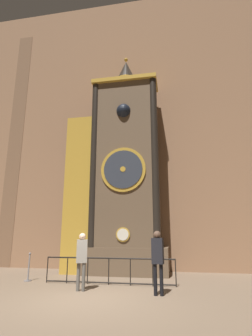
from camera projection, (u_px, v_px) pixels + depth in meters
ground_plane at (84, 300)px, 7.15m from camera, size 28.00×28.00×0.00m
cathedral_back_wall at (123, 121)px, 14.77m from camera, size 24.00×0.32×15.89m
clock_tower at (117, 174)px, 12.72m from camera, size 4.80×1.80×10.99m
railing_fence at (109, 269)px, 9.39m from camera, size 4.77×0.05×0.92m
visitor_near at (82, 255)px, 8.50m from camera, size 0.39×0.32×1.78m
visitor_far at (158, 255)px, 7.91m from camera, size 0.37×0.27×1.85m
stanchion_post at (28, 272)px, 10.04m from camera, size 0.28×0.28×1.04m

